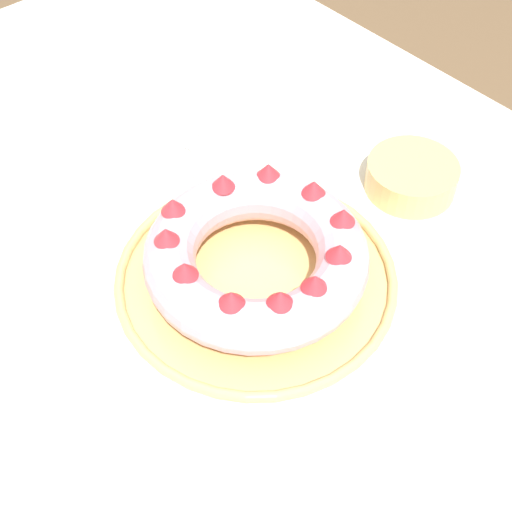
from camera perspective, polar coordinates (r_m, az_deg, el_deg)
name	(u,v)px	position (r m, az deg, el deg)	size (l,w,h in m)	color
ground_plane	(250,506)	(1.57, -0.45, -19.35)	(8.00, 8.00, 0.00)	brown
dining_table	(247,307)	(0.96, -0.69, -4.14)	(1.51, 1.02, 0.78)	silver
serving_dish	(256,278)	(0.86, 0.00, -1.79)	(0.34, 0.34, 0.02)	tan
bundt_cake	(256,255)	(0.83, 0.01, 0.08)	(0.27, 0.27, 0.08)	#E09EAD
fork	(173,161)	(1.03, -6.66, 7.52)	(0.02, 0.21, 0.01)	white
serving_knife	(141,160)	(1.04, -9.22, 7.61)	(0.02, 0.24, 0.01)	white
cake_knife	(170,184)	(0.99, -6.93, 5.77)	(0.02, 0.20, 0.01)	white
side_bowl	(411,177)	(0.99, 12.33, 6.23)	(0.12, 0.12, 0.04)	tan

